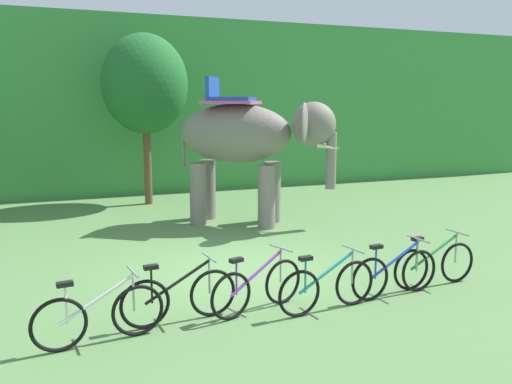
% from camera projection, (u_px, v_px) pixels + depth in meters
% --- Properties ---
extents(ground_plane, '(80.00, 80.00, 0.00)m').
position_uv_depth(ground_plane, '(240.00, 271.00, 9.77)').
color(ground_plane, '#567F47').
extents(foliage_hedge, '(36.00, 6.00, 6.05)m').
position_uv_depth(foliage_hedge, '(137.00, 106.00, 20.48)').
color(foliage_hedge, '#3D8E42').
rests_on(foliage_hedge, ground).
extents(tree_far_right, '(2.59, 2.59, 5.20)m').
position_uv_depth(tree_far_right, '(145.00, 84.00, 15.77)').
color(tree_far_right, brown).
rests_on(tree_far_right, ground).
extents(elephant, '(4.00, 3.32, 3.78)m').
position_uv_depth(elephant, '(248.00, 139.00, 13.30)').
color(elephant, slate).
rests_on(elephant, ground).
extents(bike_white, '(1.70, 0.52, 0.92)m').
position_uv_depth(bike_white, '(99.00, 315.00, 6.73)').
color(bike_white, black).
rests_on(bike_white, ground).
extents(bike_black, '(1.71, 0.52, 0.92)m').
position_uv_depth(bike_black, '(180.00, 296.00, 7.40)').
color(bike_black, black).
rests_on(bike_black, ground).
extents(bike_purple, '(1.64, 0.67, 0.92)m').
position_uv_depth(bike_purple, '(258.00, 287.00, 7.79)').
color(bike_purple, black).
rests_on(bike_purple, ground).
extents(bike_teal, '(1.71, 0.52, 0.92)m').
position_uv_depth(bike_teal, '(327.00, 286.00, 7.82)').
color(bike_teal, black).
rests_on(bike_teal, ground).
extents(bike_blue, '(1.71, 0.52, 0.92)m').
position_uv_depth(bike_blue, '(395.00, 273.00, 8.42)').
color(bike_blue, black).
rests_on(bike_blue, ground).
extents(bike_green, '(1.71, 0.52, 0.92)m').
position_uv_depth(bike_green, '(434.00, 264.00, 8.89)').
color(bike_green, black).
rests_on(bike_green, ground).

